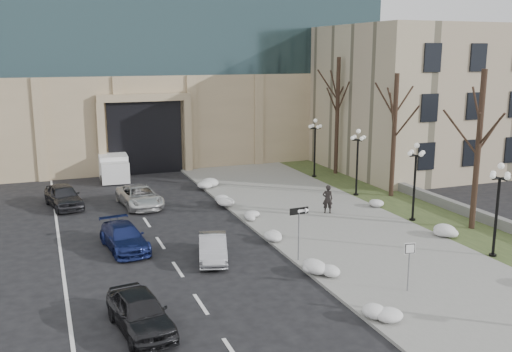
# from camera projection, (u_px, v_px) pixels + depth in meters

# --- Properties ---
(ground) EXTENTS (160.00, 160.00, 0.00)m
(ground) POSITION_uv_depth(u_px,v_px,m) (430.00, 346.00, 19.59)
(ground) COLOR black
(ground) RESTS_ON ground
(sidewalk) EXTENTS (9.00, 40.00, 0.12)m
(sidewalk) POSITION_uv_depth(u_px,v_px,m) (329.00, 222.00, 33.58)
(sidewalk) COLOR gray
(sidewalk) RESTS_ON ground
(curb) EXTENTS (0.30, 40.00, 0.14)m
(curb) POSITION_uv_depth(u_px,v_px,m) (257.00, 230.00, 32.01)
(curb) COLOR gray
(curb) RESTS_ON ground
(grass_strip) EXTENTS (4.00, 40.00, 0.10)m
(grass_strip) POSITION_uv_depth(u_px,v_px,m) (420.00, 212.00, 35.84)
(grass_strip) COLOR #334422
(grass_strip) RESTS_ON ground
(stone_wall) EXTENTS (0.50, 30.00, 0.70)m
(stone_wall) POSITION_uv_depth(u_px,v_px,m) (427.00, 197.00, 38.30)
(stone_wall) COLOR slate
(stone_wall) RESTS_ON ground
(classical_building) EXTENTS (22.00, 18.12, 12.00)m
(classical_building) POSITION_uv_depth(u_px,v_px,m) (439.00, 96.00, 51.51)
(classical_building) COLOR tan
(classical_building) RESTS_ON ground
(car_a) EXTENTS (2.26, 4.40, 1.43)m
(car_a) POSITION_uv_depth(u_px,v_px,m) (140.00, 312.00, 20.52)
(car_a) COLOR black
(car_a) RESTS_ON ground
(car_b) EXTENTS (2.22, 3.95, 1.23)m
(car_b) POSITION_uv_depth(u_px,v_px,m) (213.00, 248.00, 27.54)
(car_b) COLOR #A0A1A7
(car_b) RESTS_ON ground
(car_c) EXTENTS (2.34, 4.62, 1.29)m
(car_c) POSITION_uv_depth(u_px,v_px,m) (124.00, 237.00, 29.02)
(car_c) COLOR navy
(car_c) RESTS_ON ground
(car_d) EXTENTS (2.73, 5.05, 1.34)m
(car_d) POSITION_uv_depth(u_px,v_px,m) (140.00, 196.00, 37.14)
(car_d) COLOR silver
(car_d) RESTS_ON ground
(car_e) EXTENTS (2.60, 4.70, 1.51)m
(car_e) POSITION_uv_depth(u_px,v_px,m) (64.00, 196.00, 36.88)
(car_e) COLOR #2D2D32
(car_e) RESTS_ON ground
(pedestrian) EXTENTS (0.75, 0.61, 1.77)m
(pedestrian) POSITION_uv_depth(u_px,v_px,m) (328.00, 199.00, 35.15)
(pedestrian) COLOR black
(pedestrian) RESTS_ON sidewalk
(box_truck) EXTENTS (2.47, 6.28, 1.96)m
(box_truck) POSITION_uv_depth(u_px,v_px,m) (113.00, 166.00, 45.69)
(box_truck) COLOR silver
(box_truck) RESTS_ON ground
(one_way_sign) EXTENTS (1.02, 0.28, 2.74)m
(one_way_sign) POSITION_uv_depth(u_px,v_px,m) (302.00, 217.00, 26.88)
(one_way_sign) COLOR slate
(one_way_sign) RESTS_ON ground
(keep_sign) EXTENTS (0.47, 0.15, 2.22)m
(keep_sign) POSITION_uv_depth(u_px,v_px,m) (409.00, 257.00, 23.49)
(keep_sign) COLOR slate
(keep_sign) RESTS_ON ground
(snow_clump_b) EXTENTS (1.10, 1.60, 0.36)m
(snow_clump_b) POSITION_uv_depth(u_px,v_px,m) (383.00, 315.00, 21.23)
(snow_clump_b) COLOR silver
(snow_clump_b) RESTS_ON sidewalk
(snow_clump_c) EXTENTS (1.10, 1.60, 0.36)m
(snow_clump_c) POSITION_uv_depth(u_px,v_px,m) (321.00, 270.00, 25.61)
(snow_clump_c) COLOR silver
(snow_clump_c) RESTS_ON sidewalk
(snow_clump_d) EXTENTS (1.10, 1.60, 0.36)m
(snow_clump_d) POSITION_uv_depth(u_px,v_px,m) (279.00, 238.00, 29.93)
(snow_clump_d) COLOR silver
(snow_clump_d) RESTS_ON sidewalk
(snow_clump_e) EXTENTS (1.10, 1.60, 0.36)m
(snow_clump_e) POSITION_uv_depth(u_px,v_px,m) (251.00, 215.00, 34.22)
(snow_clump_e) COLOR silver
(snow_clump_e) RESTS_ON sidewalk
(snow_clump_f) EXTENTS (1.10, 1.60, 0.36)m
(snow_clump_f) POSITION_uv_depth(u_px,v_px,m) (226.00, 201.00, 37.44)
(snow_clump_f) COLOR silver
(snow_clump_f) RESTS_ON sidewalk
(snow_clump_g) EXTENTS (1.10, 1.60, 0.36)m
(snow_clump_g) POSITION_uv_depth(u_px,v_px,m) (207.00, 186.00, 41.69)
(snow_clump_g) COLOR silver
(snow_clump_g) RESTS_ON sidewalk
(snow_clump_i) EXTENTS (1.10, 1.60, 0.36)m
(snow_clump_i) POSITION_uv_depth(u_px,v_px,m) (445.00, 235.00, 30.51)
(snow_clump_i) COLOR silver
(snow_clump_i) RESTS_ON sidewalk
(snow_clump_j) EXTENTS (1.10, 1.60, 0.36)m
(snow_clump_j) POSITION_uv_depth(u_px,v_px,m) (374.00, 205.00, 36.38)
(snow_clump_j) COLOR silver
(snow_clump_j) RESTS_ON sidewalk
(lamppost_a) EXTENTS (1.18, 1.18, 4.76)m
(lamppost_a) POSITION_uv_depth(u_px,v_px,m) (498.00, 197.00, 27.30)
(lamppost_a) COLOR black
(lamppost_a) RESTS_ON ground
(lamppost_b) EXTENTS (1.18, 1.18, 4.76)m
(lamppost_b) POSITION_uv_depth(u_px,v_px,m) (415.00, 171.00, 33.23)
(lamppost_b) COLOR black
(lamppost_b) RESTS_ON ground
(lamppost_c) EXTENTS (1.18, 1.18, 4.76)m
(lamppost_c) POSITION_uv_depth(u_px,v_px,m) (358.00, 153.00, 39.17)
(lamppost_c) COLOR black
(lamppost_c) RESTS_ON ground
(lamppost_d) EXTENTS (1.18, 1.18, 4.76)m
(lamppost_d) POSITION_uv_depth(u_px,v_px,m) (315.00, 140.00, 45.10)
(lamppost_d) COLOR black
(lamppost_d) RESTS_ON ground
(tree_near) EXTENTS (3.20, 3.20, 9.00)m
(tree_near) POSITION_uv_depth(u_px,v_px,m) (480.00, 128.00, 31.13)
(tree_near) COLOR black
(tree_near) RESTS_ON ground
(tree_mid) EXTENTS (3.20, 3.20, 8.50)m
(tree_mid) POSITION_uv_depth(u_px,v_px,m) (395.00, 118.00, 38.50)
(tree_mid) COLOR black
(tree_mid) RESTS_ON ground
(tree_far) EXTENTS (3.20, 3.20, 9.50)m
(tree_far) POSITION_uv_depth(u_px,v_px,m) (338.00, 100.00, 45.67)
(tree_far) COLOR black
(tree_far) RESTS_ON ground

